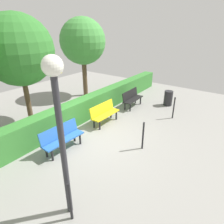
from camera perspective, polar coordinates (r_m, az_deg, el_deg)
ground_plane at (r=7.31m, az=-4.38°, el=-7.84°), size 16.65×16.65×0.00m
bench_black at (r=9.94m, az=5.87°, el=4.16°), size 1.42×0.49×0.86m
bench_yellow at (r=8.21m, az=-2.32°, el=-0.19°), size 1.45×0.48×0.86m
bench_blue at (r=6.68m, az=-14.52°, el=-7.12°), size 1.49×0.52×0.86m
hedge_row at (r=8.72m, az=-7.88°, el=1.14°), size 12.65×0.57×0.96m
tree_near at (r=11.25m, az=-8.58°, el=19.76°), size 2.48×2.48×4.30m
tree_mid at (r=8.26m, az=-25.80°, el=15.92°), size 2.64×2.64×4.33m
railing_post_near at (r=9.04m, az=17.66°, el=1.15°), size 0.06×0.06×1.00m
railing_post_mid at (r=6.58m, az=9.08°, el=-6.91°), size 0.06×0.06×1.00m
railing_post_far at (r=4.55m, az=-12.17°, el=-24.36°), size 0.06×0.06×1.00m
lamp_post at (r=3.57m, az=-15.48°, el=-0.42°), size 0.36×0.36×3.46m
trash_bin at (r=10.53m, az=16.18°, el=3.92°), size 0.43×0.43×0.77m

